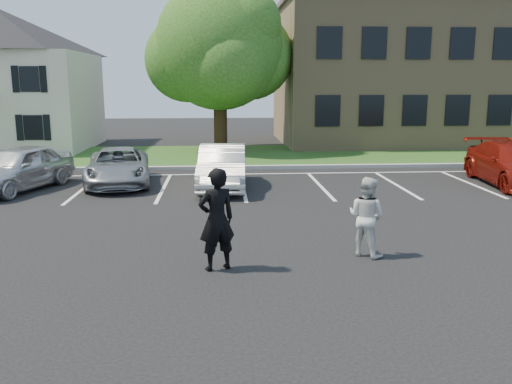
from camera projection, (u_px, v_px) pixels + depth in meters
ground_plane at (259, 259)px, 11.51m from camera, size 90.00×90.00×0.00m
curb at (239, 167)px, 23.22m from camera, size 40.00×0.30×0.15m
grass_strip at (236, 156)px, 27.14m from camera, size 44.00×8.00×0.08m
stall_lines at (279, 181)px, 20.35m from camera, size 34.00×5.36×0.01m
office_building at (461, 74)px, 33.10m from camera, size 22.40×10.40×8.30m
tree at (221, 49)px, 27.90m from camera, size 7.80×7.20×8.80m
man_black_suit at (217, 219)px, 10.67m from camera, size 0.88×0.74×2.07m
man_white_shirt at (366, 217)px, 11.60m from camera, size 1.06×1.05×1.72m
car_silver_west at (18, 168)px, 18.61m from camera, size 3.27×4.93×1.56m
car_silver_minivan at (118, 167)px, 19.66m from camera, size 2.82×5.00×1.32m
car_white_sedan at (222, 167)px, 18.99m from camera, size 1.77×4.63×1.51m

